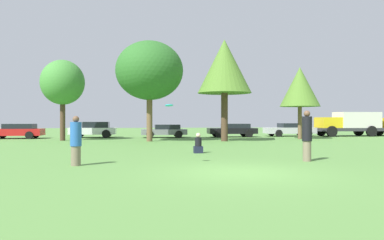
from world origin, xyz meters
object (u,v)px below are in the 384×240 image
Objects in this scene: frisbee at (169,105)px; tree_3 at (300,87)px; tree_2 at (224,67)px; parked_car_white at (94,129)px; delivery_truck_yellow at (349,123)px; bystander_sitting at (198,145)px; parked_car_grey at (165,131)px; person_thrower at (76,141)px; parked_car_black at (233,130)px; tree_0 at (63,83)px; parked_car_silver at (290,129)px; person_catcher at (307,136)px; tree_1 at (149,71)px; parked_car_red at (17,131)px.

frisbee is 19.38m from tree_3.
parked_car_white is (-9.86, 6.81, -4.60)m from tree_2.
delivery_truck_yellow is at bearing 24.16° from tree_2.
parked_car_white is at bearing 112.19° from bystander_sitting.
tree_2 is (3.42, 8.98, 4.94)m from bystander_sitting.
parked_car_grey is at bearing 122.92° from tree_2.
parked_car_black is at bearing 60.52° from person_thrower.
tree_0 reaches higher than parked_car_silver.
tree_3 is at bearing 16.56° from tree_2.
person_catcher is 13.57m from tree_2.
tree_1 reaches higher than tree_0.
parked_car_white is at bearing 145.35° from tree_2.
bystander_sitting is 17.06m from parked_car_white.
parked_car_silver is at bearing 74.70° from tree_3.
person_thrower is at bearing -122.42° from tree_2.
tree_1 is at bearing 25.49° from parked_car_silver.
tree_3 is at bearing 160.01° from parked_car_grey.
parked_car_grey is at bearing 23.82° from tree_0.
tree_0 is 0.83× the size of tree_1.
parked_car_silver is (11.37, 15.76, 0.27)m from bystander_sitting.
parked_car_white is (-4.54, 6.18, -4.30)m from tree_1.
person_thrower reaches higher than parked_car_grey.
person_catcher is 5.26m from frisbee.
parked_car_red is (-22.52, 4.04, -3.51)m from tree_3.
tree_1 reaches higher than delivery_truck_yellow.
tree_0 is 0.81× the size of tree_2.
tree_1 is at bearing 77.33° from person_thrower.
delivery_truck_yellow is (18.54, 19.28, -0.77)m from frisbee.
delivery_truck_yellow reaches higher than parked_car_grey.
tree_3 reaches higher than parked_car_silver.
delivery_truck_yellow reaches higher than parked_car_red.
parked_car_white is (-6.44, 15.79, 0.34)m from bystander_sitting.
parked_car_grey is (-3.82, 5.91, -4.72)m from tree_2.
parked_car_red is (-15.88, 6.02, -4.68)m from tree_2.
parked_car_red is (-10.56, 5.39, -4.38)m from tree_1.
bystander_sitting is at bearing 54.80° from parked_car_silver.
tree_1 is 1.24× the size of tree_3.
person_thrower is 25.50m from parked_car_silver.
bystander_sitting is 22.55m from delivery_truck_yellow.
parked_car_grey is 0.85× the size of parked_car_silver.
parked_car_black is at bearing -179.40° from parked_car_red.
tree_0 is (-6.47, 15.74, 2.24)m from frisbee.
bystander_sitting is at bearing -132.56° from tree_3.
person_catcher is 0.26× the size of tree_2.
person_thrower is at bearing 61.75° from parked_car_black.
parked_car_silver is (7.96, 19.63, -0.30)m from person_catcher.
tree_3 is 1.36× the size of parked_car_red.
tree_0 reaches higher than person_catcher.
person_thrower is 19.81m from parked_car_white.
tree_0 reaches higher than parked_car_black.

